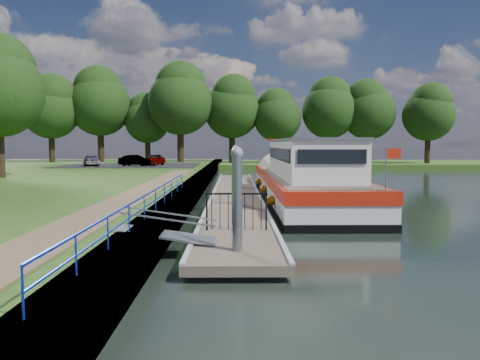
{
  "coord_description": "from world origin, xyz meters",
  "views": [
    {
      "loc": [
        -0.05,
        -11.84,
        3.01
      ],
      "look_at": [
        0.19,
        9.24,
        1.4
      ],
      "focal_mm": 35.0,
      "sensor_mm": 36.0,
      "label": 1
    }
  ],
  "objects_px": {
    "barge": "(300,179)",
    "car_a": "(154,160)",
    "car_b": "(136,160)",
    "car_c": "(91,160)",
    "pontoon": "(236,197)"
  },
  "relations": [
    {
      "from": "pontoon",
      "to": "car_c",
      "type": "xyz_separation_m",
      "value": [
        -14.71,
        23.04,
        1.19
      ]
    },
    {
      "from": "barge",
      "to": "car_b",
      "type": "distance_m",
      "value": 25.43
    },
    {
      "from": "car_b",
      "to": "car_c",
      "type": "height_order",
      "value": "car_b"
    },
    {
      "from": "barge",
      "to": "pontoon",
      "type": "bearing_deg",
      "value": -162.98
    },
    {
      "from": "barge",
      "to": "car_b",
      "type": "xyz_separation_m",
      "value": [
        -13.69,
        21.43,
        0.3
      ]
    },
    {
      "from": "car_a",
      "to": "car_b",
      "type": "xyz_separation_m",
      "value": [
        -1.62,
        -1.26,
        -0.04
      ]
    },
    {
      "from": "car_a",
      "to": "barge",
      "type": "bearing_deg",
      "value": -48.58
    },
    {
      "from": "car_c",
      "to": "car_b",
      "type": "bearing_deg",
      "value": 154.23
    },
    {
      "from": "barge",
      "to": "car_a",
      "type": "relative_size",
      "value": 6.02
    },
    {
      "from": "barge",
      "to": "car_b",
      "type": "bearing_deg",
      "value": 122.56
    },
    {
      "from": "barge",
      "to": "car_c",
      "type": "xyz_separation_m",
      "value": [
        -18.3,
        21.94,
        0.29
      ]
    },
    {
      "from": "car_b",
      "to": "car_c",
      "type": "xyz_separation_m",
      "value": [
        -4.61,
        0.5,
        -0.01
      ]
    },
    {
      "from": "barge",
      "to": "car_a",
      "type": "bearing_deg",
      "value": 117.99
    },
    {
      "from": "car_b",
      "to": "car_c",
      "type": "bearing_deg",
      "value": 97.78
    },
    {
      "from": "pontoon",
      "to": "car_a",
      "type": "xyz_separation_m",
      "value": [
        -8.47,
        23.8,
        1.25
      ]
    }
  ]
}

